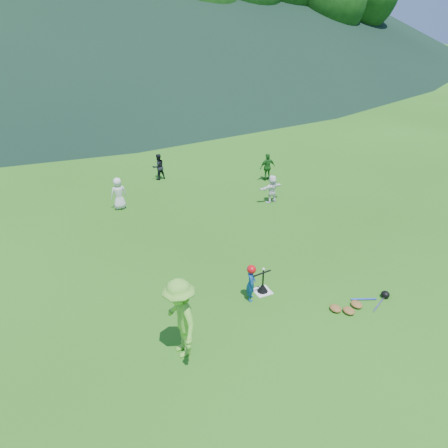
{
  "coord_description": "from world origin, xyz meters",
  "views": [
    {
      "loc": [
        -5.04,
        -8.35,
        7.21
      ],
      "look_at": [
        0.0,
        2.5,
        0.9
      ],
      "focal_mm": 35.0,
      "sensor_mm": 36.0,
      "label": 1
    }
  ],
  "objects_px": {
    "home_plate": "(262,291)",
    "fielder_c": "(267,167)",
    "batter_child": "(251,283)",
    "batting_tee": "(263,288)",
    "equipment_pile": "(357,305)",
    "fielder_d": "(272,189)",
    "adult_coach": "(180,318)",
    "fielder_b": "(158,167)",
    "fielder_a": "(119,193)"
  },
  "relations": [
    {
      "from": "fielder_b",
      "to": "fielder_c",
      "type": "distance_m",
      "value": 4.74
    },
    {
      "from": "batter_child",
      "to": "batting_tee",
      "type": "distance_m",
      "value": 0.61
    },
    {
      "from": "fielder_d",
      "to": "home_plate",
      "type": "bearing_deg",
      "value": 49.35
    },
    {
      "from": "batting_tee",
      "to": "equipment_pile",
      "type": "height_order",
      "value": "batting_tee"
    },
    {
      "from": "fielder_b",
      "to": "batting_tee",
      "type": "bearing_deg",
      "value": 78.78
    },
    {
      "from": "fielder_b",
      "to": "fielder_c",
      "type": "bearing_deg",
      "value": 141.79
    },
    {
      "from": "adult_coach",
      "to": "fielder_c",
      "type": "relative_size",
      "value": 1.62
    },
    {
      "from": "fielder_a",
      "to": "fielder_c",
      "type": "xyz_separation_m",
      "value": [
        6.48,
        0.12,
        -0.01
      ]
    },
    {
      "from": "home_plate",
      "to": "adult_coach",
      "type": "height_order",
      "value": "adult_coach"
    },
    {
      "from": "equipment_pile",
      "to": "fielder_a",
      "type": "bearing_deg",
      "value": 116.54
    },
    {
      "from": "home_plate",
      "to": "adult_coach",
      "type": "relative_size",
      "value": 0.23
    },
    {
      "from": "fielder_c",
      "to": "fielder_b",
      "type": "bearing_deg",
      "value": -25.42
    },
    {
      "from": "fielder_d",
      "to": "fielder_b",
      "type": "bearing_deg",
      "value": -59.76
    },
    {
      "from": "adult_coach",
      "to": "fielder_b",
      "type": "xyz_separation_m",
      "value": [
        2.7,
        10.33,
        -0.4
      ]
    },
    {
      "from": "adult_coach",
      "to": "fielder_d",
      "type": "relative_size",
      "value": 1.76
    },
    {
      "from": "batting_tee",
      "to": "fielder_d",
      "type": "bearing_deg",
      "value": 57.26
    },
    {
      "from": "home_plate",
      "to": "batting_tee",
      "type": "relative_size",
      "value": 0.66
    },
    {
      "from": "fielder_a",
      "to": "adult_coach",
      "type": "bearing_deg",
      "value": 82.54
    },
    {
      "from": "batter_child",
      "to": "batting_tee",
      "type": "xyz_separation_m",
      "value": [
        0.45,
        0.14,
        -0.38
      ]
    },
    {
      "from": "fielder_b",
      "to": "fielder_c",
      "type": "xyz_separation_m",
      "value": [
        4.24,
        -2.11,
        0.03
      ]
    },
    {
      "from": "batter_child",
      "to": "adult_coach",
      "type": "relative_size",
      "value": 0.52
    },
    {
      "from": "fielder_a",
      "to": "fielder_d",
      "type": "height_order",
      "value": "fielder_a"
    },
    {
      "from": "adult_coach",
      "to": "fielder_b",
      "type": "height_order",
      "value": "adult_coach"
    },
    {
      "from": "equipment_pile",
      "to": "fielder_d",
      "type": "bearing_deg",
      "value": 79.03
    },
    {
      "from": "batter_child",
      "to": "adult_coach",
      "type": "height_order",
      "value": "adult_coach"
    },
    {
      "from": "fielder_c",
      "to": "fielder_a",
      "type": "bearing_deg",
      "value": 2.1
    },
    {
      "from": "fielder_b",
      "to": "equipment_pile",
      "type": "xyz_separation_m",
      "value": [
        1.99,
        -10.7,
        -0.51
      ]
    },
    {
      "from": "home_plate",
      "to": "fielder_a",
      "type": "relative_size",
      "value": 0.37
    },
    {
      "from": "home_plate",
      "to": "batter_child",
      "type": "xyz_separation_m",
      "value": [
        -0.45,
        -0.14,
        0.5
      ]
    },
    {
      "from": "adult_coach",
      "to": "equipment_pile",
      "type": "bearing_deg",
      "value": 84.98
    },
    {
      "from": "equipment_pile",
      "to": "home_plate",
      "type": "bearing_deg",
      "value": 140.13
    },
    {
      "from": "fielder_b",
      "to": "fielder_c",
      "type": "relative_size",
      "value": 0.95
    },
    {
      "from": "fielder_a",
      "to": "fielder_d",
      "type": "xyz_separation_m",
      "value": [
        5.5,
        -1.92,
        -0.06
      ]
    },
    {
      "from": "fielder_d",
      "to": "batter_child",
      "type": "bearing_deg",
      "value": 46.61
    },
    {
      "from": "fielder_d",
      "to": "adult_coach",
      "type": "bearing_deg",
      "value": 38.09
    },
    {
      "from": "adult_coach",
      "to": "fielder_b",
      "type": "bearing_deg",
      "value": 164.91
    },
    {
      "from": "home_plate",
      "to": "fielder_c",
      "type": "xyz_separation_m",
      "value": [
        4.16,
        6.99,
        0.59
      ]
    },
    {
      "from": "batting_tee",
      "to": "equipment_pile",
      "type": "bearing_deg",
      "value": -39.87
    },
    {
      "from": "batting_tee",
      "to": "fielder_b",
      "type": "bearing_deg",
      "value": 90.5
    },
    {
      "from": "fielder_b",
      "to": "batting_tee",
      "type": "height_order",
      "value": "fielder_b"
    },
    {
      "from": "fielder_a",
      "to": "fielder_c",
      "type": "distance_m",
      "value": 6.48
    },
    {
      "from": "home_plate",
      "to": "batter_child",
      "type": "distance_m",
      "value": 0.69
    },
    {
      "from": "adult_coach",
      "to": "fielder_d",
      "type": "xyz_separation_m",
      "value": [
        5.96,
        6.18,
        -0.42
      ]
    },
    {
      "from": "batter_child",
      "to": "fielder_a",
      "type": "bearing_deg",
      "value": 43.51
    },
    {
      "from": "fielder_b",
      "to": "adult_coach",
      "type": "bearing_deg",
      "value": 63.63
    },
    {
      "from": "fielder_a",
      "to": "batting_tee",
      "type": "height_order",
      "value": "fielder_a"
    },
    {
      "from": "fielder_c",
      "to": "batting_tee",
      "type": "distance_m",
      "value": 8.15
    },
    {
      "from": "batter_child",
      "to": "fielder_d",
      "type": "height_order",
      "value": "fielder_d"
    },
    {
      "from": "batter_child",
      "to": "fielder_b",
      "type": "height_order",
      "value": "fielder_b"
    },
    {
      "from": "adult_coach",
      "to": "fielder_c",
      "type": "distance_m",
      "value": 10.76
    }
  ]
}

